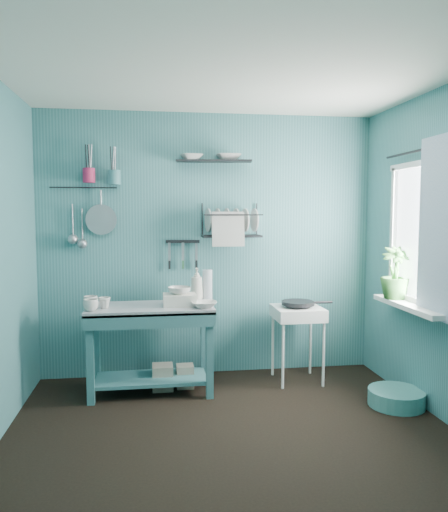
{
  "coord_description": "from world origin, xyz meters",
  "views": [
    {
      "loc": [
        -0.55,
        -3.26,
        1.56
      ],
      "look_at": [
        0.05,
        0.85,
        1.2
      ],
      "focal_mm": 35.0,
      "sensor_mm": 36.0,
      "label": 1
    }
  ],
  "objects": [
    {
      "name": "floor",
      "position": [
        0.0,
        0.0,
        0.0
      ],
      "size": [
        3.2,
        3.2,
        0.0
      ],
      "primitive_type": "plane",
      "color": "black",
      "rests_on": "ground"
    },
    {
      "name": "ceiling",
      "position": [
        0.0,
        0.0,
        2.5
      ],
      "size": [
        3.2,
        3.2,
        0.0
      ],
      "primitive_type": "plane",
      "rotation": [
        3.14,
        0.0,
        0.0
      ],
      "color": "silver",
      "rests_on": "ground"
    },
    {
      "name": "wall_back",
      "position": [
        0.0,
        1.5,
        1.25
      ],
      "size": [
        3.2,
        0.0,
        3.2
      ],
      "primitive_type": "plane",
      "rotation": [
        1.57,
        0.0,
        0.0
      ],
      "color": "#386F73",
      "rests_on": "ground"
    },
    {
      "name": "wall_front",
      "position": [
        0.0,
        -1.5,
        1.25
      ],
      "size": [
        3.2,
        0.0,
        3.2
      ],
      "primitive_type": "plane",
      "rotation": [
        -1.57,
        0.0,
        0.0
      ],
      "color": "#386F73",
      "rests_on": "ground"
    },
    {
      "name": "work_counter",
      "position": [
        -0.57,
        1.02,
        0.38
      ],
      "size": [
        1.13,
        0.66,
        0.76
      ],
      "primitive_type": "cube",
      "rotation": [
        0.0,
        0.0,
        0.12
      ],
      "color": "#356A6F",
      "rests_on": "floor"
    },
    {
      "name": "mug_left",
      "position": [
        -1.05,
        0.86,
        0.81
      ],
      "size": [
        0.12,
        0.12,
        0.1
      ],
      "primitive_type": "imported",
      "color": "beige",
      "rests_on": "work_counter"
    },
    {
      "name": "mug_mid",
      "position": [
        -0.95,
        0.96,
        0.81
      ],
      "size": [
        0.14,
        0.14,
        0.09
      ],
      "primitive_type": "imported",
      "rotation": [
        0.0,
        0.0,
        0.52
      ],
      "color": "beige",
      "rests_on": "work_counter"
    },
    {
      "name": "mug_right",
      "position": [
        -1.07,
        1.02,
        0.81
      ],
      "size": [
        0.17,
        0.17,
        0.1
      ],
      "primitive_type": "imported",
      "rotation": [
        0.0,
        0.0,
        1.05
      ],
      "color": "beige",
      "rests_on": "work_counter"
    },
    {
      "name": "wash_tub",
      "position": [
        -0.32,
        1.0,
        0.81
      ],
      "size": [
        0.28,
        0.22,
        0.1
      ],
      "primitive_type": "cube",
      "color": "beige",
      "rests_on": "work_counter"
    },
    {
      "name": "tub_bowl",
      "position": [
        -0.32,
        1.0,
        0.89
      ],
      "size": [
        0.2,
        0.19,
        0.06
      ],
      "primitive_type": "imported",
      "color": "beige",
      "rests_on": "wash_tub"
    },
    {
      "name": "soap_bottle",
      "position": [
        -0.15,
        1.22,
        0.91
      ],
      "size": [
        0.11,
        0.12,
        0.3
      ],
      "primitive_type": "imported",
      "color": "beige",
      "rests_on": "work_counter"
    },
    {
      "name": "water_bottle",
      "position": [
        -0.05,
        1.24,
        0.9
      ],
      "size": [
        0.09,
        0.09,
        0.28
      ],
      "primitive_type": "cylinder",
      "color": "silver",
      "rests_on": "work_counter"
    },
    {
      "name": "counter_bowl",
      "position": [
        -0.12,
        0.87,
        0.79
      ],
      "size": [
        0.22,
        0.22,
        0.05
      ],
      "primitive_type": "imported",
      "color": "beige",
      "rests_on": "work_counter"
    },
    {
      "name": "hotplate_stand",
      "position": [
        0.78,
        1.12,
        0.35
      ],
      "size": [
        0.51,
        0.51,
        0.7
      ],
      "primitive_type": "cube",
      "rotation": [
        0.0,
        0.0,
        -0.21
      ],
      "color": "white",
      "rests_on": "floor"
    },
    {
      "name": "frying_pan",
      "position": [
        0.78,
        1.12,
        0.73
      ],
      "size": [
        0.3,
        0.3,
        0.03
      ],
      "primitive_type": "cylinder",
      "color": "black",
      "rests_on": "hotplate_stand"
    },
    {
      "name": "knife_strip",
      "position": [
        -0.26,
        1.47,
        1.29
      ],
      "size": [
        0.32,
        0.05,
        0.03
      ],
      "primitive_type": "cube",
      "rotation": [
        0.0,
        0.0,
        -0.08
      ],
      "color": "black",
      "rests_on": "wall_back"
    },
    {
      "name": "dish_rack",
      "position": [
        0.2,
        1.37,
        1.49
      ],
      "size": [
        0.57,
        0.29,
        0.32
      ],
      "primitive_type": "cube",
      "rotation": [
        0.0,
        0.0,
        -0.09
      ],
      "color": "black",
      "rests_on": "wall_back"
    },
    {
      "name": "upper_shelf",
      "position": [
        0.04,
        1.4,
        2.04
      ],
      "size": [
        0.72,
        0.27,
        0.01
      ],
      "primitive_type": "cube",
      "rotation": [
        0.0,
        0.0,
        -0.13
      ],
      "color": "black",
      "rests_on": "wall_back"
    },
    {
      "name": "shelf_bowl_left",
      "position": [
        -0.17,
        1.4,
        2.09
      ],
      "size": [
        0.24,
        0.24,
        0.05
      ],
      "primitive_type": "imported",
      "rotation": [
        0.0,
        0.0,
        0.16
      ],
      "color": "beige",
      "rests_on": "upper_shelf"
    },
    {
      "name": "shelf_bowl_right",
      "position": [
        0.18,
        1.4,
        2.07
      ],
      "size": [
        0.24,
        0.24,
        0.06
      ],
      "primitive_type": "imported",
      "rotation": [
        0.0,
        0.0,
        -0.01
      ],
      "color": "beige",
      "rests_on": "upper_shelf"
    },
    {
      "name": "utensil_cup_magenta",
      "position": [
        -1.1,
        1.42,
        1.9
      ],
      "size": [
        0.11,
        0.11,
        0.13
      ],
      "primitive_type": "cylinder",
      "color": "#AC1F49",
      "rests_on": "wall_back"
    },
    {
      "name": "utensil_cup_teal",
      "position": [
        -0.88,
        1.42,
        1.88
      ],
      "size": [
        0.11,
        0.11,
        0.13
      ],
      "primitive_type": "cylinder",
      "color": "teal",
      "rests_on": "wall_back"
    },
    {
      "name": "colander",
      "position": [
        -1.01,
        1.45,
        1.5
      ],
      "size": [
        0.28,
        0.03,
        0.28
      ],
      "primitive_type": "cylinder",
      "rotation": [
        1.54,
        0.0,
        0.0
      ],
      "color": "#9C9DA3",
      "rests_on": "wall_back"
    },
    {
      "name": "ladle_outer",
      "position": [
        -1.26,
        1.46,
        1.49
      ],
      "size": [
        0.01,
        0.01,
        0.3
      ],
      "primitive_type": "cylinder",
      "color": "#9C9DA3",
      "rests_on": "wall_back"
    },
    {
      "name": "ladle_inner",
      "position": [
        -1.18,
        1.46,
        1.45
      ],
      "size": [
        0.01,
        0.01,
        0.3
      ],
      "primitive_type": "cylinder",
      "color": "#9C9DA3",
      "rests_on": "wall_back"
    },
    {
      "name": "hook_rail",
      "position": [
        -1.16,
        1.47,
        1.79
      ],
      "size": [
        0.6,
        0.01,
        0.01
      ],
      "primitive_type": "cylinder",
      "rotation": [
        0.0,
        1.57,
        0.0
      ],
      "color": "black",
      "rests_on": "wall_back"
    },
    {
      "name": "window_glass",
      "position": [
        1.59,
        0.45,
        1.4
      ],
      "size": [
        0.0,
        1.1,
        1.1
      ],
      "primitive_type": "plane",
      "rotation": [
        1.57,
        0.0,
        1.57
      ],
      "color": "white",
      "rests_on": "wall_right"
    },
    {
      "name": "windowsill",
      "position": [
        1.5,
        0.45,
        0.81
      ],
      "size": [
        0.16,
        0.95,
        0.04
      ],
      "primitive_type": "cube",
      "color": "white",
      "rests_on": "wall_right"
    },
    {
      "name": "curtain",
      "position": [
        1.52,
        0.15,
        1.45
      ],
      "size": [
        0.0,
        1.35,
        1.35
      ],
      "primitive_type": "plane",
      "rotation": [
        1.57,
        0.0,
        1.57
      ],
      "color": "white",
      "rests_on": "wall_right"
    },
    {
      "name": "curtain_rod",
      "position": [
        1.54,
        0.45,
        2.05
      ],
      "size": [
        0.02,
        1.05,
        0.02
      ],
      "primitive_type": "cylinder",
      "rotation": [
        1.57,
        0.0,
        0.0
      ],
      "color": "black",
      "rests_on": "wall_right"
    },
    {
      "name": "potted_plant",
      "position": [
        1.5,
        0.69,
        1.05
      ],
      "size": [
        0.3,
        0.3,
        0.45
      ],
      "primitive_type": "imported",
      "rotation": [
        0.0,
        0.0,
        -0.23
      ],
      "color": "#2F692A",
      "rests_on": "windowsill"
    },
    {
      "name": "storage_tin_large",
      "position": [
        -0.47,
        1.07,
        0.11
      ],
      "size": [
        0.18,
        0.18,
        0.22
      ],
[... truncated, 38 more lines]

